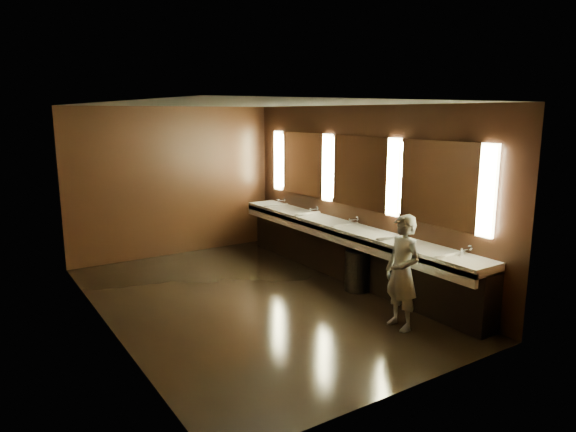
{
  "coord_description": "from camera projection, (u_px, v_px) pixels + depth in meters",
  "views": [
    {
      "loc": [
        -3.43,
        -6.24,
        2.69
      ],
      "look_at": [
        0.63,
        0.0,
        1.18
      ],
      "focal_mm": 32.0,
      "sensor_mm": 36.0,
      "label": 1
    }
  ],
  "objects": [
    {
      "name": "wall_back",
      "position": [
        173.0,
        182.0,
        9.68
      ],
      "size": [
        4.0,
        0.02,
        2.8
      ],
      "primitive_type": "cube",
      "color": "black",
      "rests_on": "floor"
    },
    {
      "name": "wall_right",
      "position": [
        359.0,
        194.0,
        8.29
      ],
      "size": [
        0.02,
        6.0,
        2.8
      ],
      "primitive_type": "cube",
      "color": "black",
      "rests_on": "floor"
    },
    {
      "name": "mirror_band",
      "position": [
        358.0,
        172.0,
        8.21
      ],
      "size": [
        0.06,
        5.03,
        1.15
      ],
      "color": "#FFF7B6",
      "rests_on": "wall_right"
    },
    {
      "name": "ceiling",
      "position": [
        249.0,
        104.0,
        6.94
      ],
      "size": [
        4.0,
        6.0,
        0.02
      ],
      "primitive_type": "cube",
      "color": "#2D2D2B",
      "rests_on": "wall_back"
    },
    {
      "name": "floor",
      "position": [
        252.0,
        300.0,
        7.5
      ],
      "size": [
        6.0,
        6.0,
        0.0
      ],
      "primitive_type": "plane",
      "color": "black",
      "rests_on": "ground"
    },
    {
      "name": "wall_front",
      "position": [
        407.0,
        254.0,
        4.75
      ],
      "size": [
        4.0,
        0.02,
        2.8
      ],
      "primitive_type": "cube",
      "color": "black",
      "rests_on": "floor"
    },
    {
      "name": "trash_bin",
      "position": [
        358.0,
        270.0,
        7.85
      ],
      "size": [
        0.45,
        0.45,
        0.63
      ],
      "primitive_type": "cylinder",
      "rotation": [
        0.0,
        0.0,
        0.14
      ],
      "color": "black",
      "rests_on": "floor"
    },
    {
      "name": "sink_counter",
      "position": [
        348.0,
        249.0,
        8.36
      ],
      "size": [
        0.55,
        5.4,
        1.01
      ],
      "color": "black",
      "rests_on": "floor"
    },
    {
      "name": "person",
      "position": [
        402.0,
        272.0,
        6.4
      ],
      "size": [
        0.38,
        0.55,
        1.46
      ],
      "primitive_type": "imported",
      "rotation": [
        0.0,
        0.0,
        -1.63
      ],
      "color": "#869BC7",
      "rests_on": "floor"
    },
    {
      "name": "wall_left",
      "position": [
        104.0,
        222.0,
        6.15
      ],
      "size": [
        0.02,
        6.0,
        2.8
      ],
      "primitive_type": "cube",
      "color": "black",
      "rests_on": "floor"
    }
  ]
}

